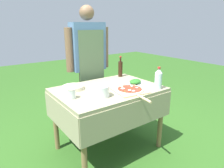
% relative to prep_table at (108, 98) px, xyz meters
% --- Properties ---
extents(ground_plane, '(12.00, 12.00, 0.00)m').
position_rel_prep_table_xyz_m(ground_plane, '(0.00, 0.00, -0.64)').
color(ground_plane, '#2D5B1E').
extents(prep_table, '(1.14, 0.82, 0.75)m').
position_rel_prep_table_xyz_m(prep_table, '(0.00, 0.00, 0.00)').
color(prep_table, gray).
rests_on(prep_table, ground).
extents(person_cook, '(0.62, 0.22, 1.65)m').
position_rel_prep_table_xyz_m(person_cook, '(0.12, 0.63, 0.34)').
color(person_cook, '#70604C').
rests_on(person_cook, ground).
extents(pizza_on_peel, '(0.36, 0.54, 0.05)m').
position_rel_prep_table_xyz_m(pizza_on_peel, '(0.12, -0.22, 0.12)').
color(pizza_on_peel, '#D1B27F').
rests_on(pizza_on_peel, prep_table).
extents(oil_bottle, '(0.06, 0.06, 0.27)m').
position_rel_prep_table_xyz_m(oil_bottle, '(0.42, 0.32, 0.22)').
color(oil_bottle, black).
rests_on(oil_bottle, prep_table).
extents(water_bottle, '(0.08, 0.08, 0.24)m').
position_rel_prep_table_xyz_m(water_bottle, '(0.43, -0.33, 0.22)').
color(water_bottle, silver).
rests_on(water_bottle, prep_table).
extents(herb_container, '(0.24, 0.22, 0.05)m').
position_rel_prep_table_xyz_m(herb_container, '(0.35, -0.05, 0.13)').
color(herb_container, silver).
rests_on(herb_container, prep_table).
extents(mixing_tub, '(0.16, 0.16, 0.11)m').
position_rel_prep_table_xyz_m(mixing_tub, '(-0.20, -0.16, 0.16)').
color(mixing_tub, silver).
rests_on(mixing_tub, prep_table).
extents(plate_stack, '(0.23, 0.23, 0.04)m').
position_rel_prep_table_xyz_m(plate_stack, '(-0.32, 0.20, 0.13)').
color(plate_stack, beige).
rests_on(plate_stack, prep_table).
extents(sauce_jar, '(0.08, 0.08, 0.09)m').
position_rel_prep_table_xyz_m(sauce_jar, '(-0.45, -0.05, 0.15)').
color(sauce_jar, silver).
rests_on(sauce_jar, prep_table).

